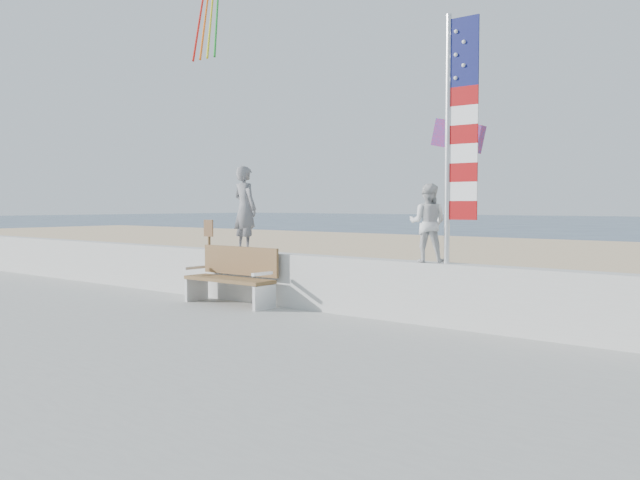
# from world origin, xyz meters

# --- Properties ---
(ground) EXTENTS (220.00, 220.00, 0.00)m
(ground) POSITION_xyz_m (0.00, 0.00, 0.00)
(ground) COLOR #2C4159
(ground) RESTS_ON ground
(sand) EXTENTS (90.00, 40.00, 0.08)m
(sand) POSITION_xyz_m (0.00, 9.00, 0.04)
(sand) COLOR #D4B78D
(sand) RESTS_ON ground
(seawall) EXTENTS (30.00, 0.35, 0.90)m
(seawall) POSITION_xyz_m (0.00, 2.00, 0.63)
(seawall) COLOR silver
(seawall) RESTS_ON boardwalk
(adult) EXTENTS (0.61, 0.46, 1.53)m
(adult) POSITION_xyz_m (-1.70, 2.00, 1.85)
(adult) COLOR slate
(adult) RESTS_ON seawall
(child) EXTENTS (0.66, 0.59, 1.14)m
(child) POSITION_xyz_m (2.06, 2.00, 1.65)
(child) COLOR silver
(child) RESTS_ON seawall
(bench) EXTENTS (1.80, 0.57, 1.00)m
(bench) POSITION_xyz_m (-1.55, 1.55, 0.69)
(bench) COLOR brown
(bench) RESTS_ON boardwalk
(flag) EXTENTS (0.50, 0.08, 3.50)m
(flag) POSITION_xyz_m (2.49, 2.00, 2.99)
(flag) COLOR white
(flag) RESTS_ON seawall
(parafoil_kite) EXTENTS (1.12, 0.37, 0.76)m
(parafoil_kite) POSITION_xyz_m (0.48, 5.96, 3.31)
(parafoil_kite) COLOR red
(parafoil_kite) RESTS_ON ground
(sign) EXTENTS (0.32, 0.07, 1.46)m
(sign) POSITION_xyz_m (-5.78, 4.74, 0.94)
(sign) COLOR brown
(sign) RESTS_ON sand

